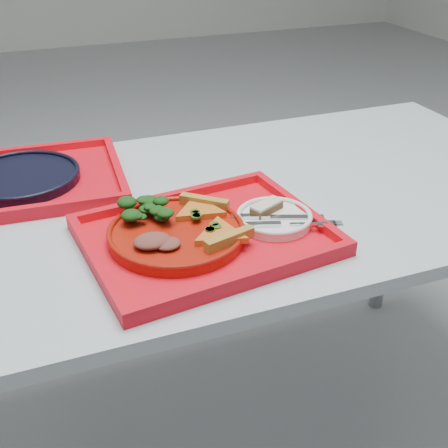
{
  "coord_description": "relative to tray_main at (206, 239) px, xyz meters",
  "views": [
    {
      "loc": [
        -0.41,
        -1.04,
        1.33
      ],
      "look_at": [
        -0.07,
        -0.17,
        0.78
      ],
      "focal_mm": 45.0,
      "sensor_mm": 36.0,
      "label": 1
    }
  ],
  "objects": [
    {
      "name": "knife",
      "position": [
        0.15,
        -0.01,
        0.02
      ],
      "size": [
        0.18,
        0.08,
        0.01
      ],
      "primitive_type": "cube",
      "rotation": [
        0.0,
        0.0,
        -0.35
      ],
      "color": "silver",
      "rests_on": "side_plate"
    },
    {
      "name": "pizza_slice_a",
      "position": [
        0.02,
        -0.04,
        0.03
      ],
      "size": [
        0.13,
        0.14,
        0.02
      ],
      "primitive_type": null,
      "rotation": [
        0.0,
        0.0,
        1.83
      ],
      "color": "orange",
      "rests_on": "dinner_plate"
    },
    {
      "name": "ground",
      "position": [
        0.11,
        0.17,
        -0.76
      ],
      "size": [
        10.0,
        10.0,
        0.0
      ],
      "primitive_type": "plane",
      "color": "gray",
      "rests_on": "ground"
    },
    {
      "name": "dessert_bar",
      "position": [
        0.14,
        0.02,
        0.03
      ],
      "size": [
        0.08,
        0.06,
        0.02
      ],
      "rotation": [
        0.0,
        0.0,
        0.43
      ],
      "color": "#522F1B",
      "rests_on": "side_plate"
    },
    {
      "name": "tray_far",
      "position": [
        -0.31,
        0.38,
        0.0
      ],
      "size": [
        0.47,
        0.38,
        0.01
      ],
      "primitive_type": "cube",
      "rotation": [
        0.0,
        0.0,
        -0.06
      ],
      "color": "red",
      "rests_on": "table"
    },
    {
      "name": "navy_plate",
      "position": [
        -0.31,
        0.38,
        0.01
      ],
      "size": [
        0.26,
        0.26,
        0.02
      ],
      "primitive_type": "cylinder",
      "color": "black",
      "rests_on": "tray_far"
    },
    {
      "name": "table",
      "position": [
        0.11,
        0.17,
        -0.08
      ],
      "size": [
        1.6,
        0.8,
        0.75
      ],
      "color": "#B3BEC9",
      "rests_on": "ground"
    },
    {
      "name": "side_plate",
      "position": [
        0.15,
        0.0,
        0.01
      ],
      "size": [
        0.15,
        0.15,
        0.01
      ],
      "primitive_type": "cylinder",
      "color": "white",
      "rests_on": "tray_main"
    },
    {
      "name": "fork",
      "position": [
        0.16,
        -0.04,
        0.02
      ],
      "size": [
        0.18,
        0.08,
        0.01
      ],
      "primitive_type": "cube",
      "rotation": [
        0.0,
        0.0,
        -0.32
      ],
      "color": "silver",
      "rests_on": "side_plate"
    },
    {
      "name": "meat_portion",
      "position": [
        -0.11,
        -0.02,
        0.03
      ],
      "size": [
        0.07,
        0.05,
        0.02
      ],
      "primitive_type": "ellipsoid",
      "color": "brown",
      "rests_on": "dinner_plate"
    },
    {
      "name": "pizza_slice_b",
      "position": [
        0.01,
        0.06,
        0.03
      ],
      "size": [
        0.15,
        0.15,
        0.02
      ],
      "primitive_type": null,
      "rotation": [
        0.0,
        0.0,
        4.01
      ],
      "color": "orange",
      "rests_on": "dinner_plate"
    },
    {
      "name": "dinner_plate",
      "position": [
        -0.05,
        0.01,
        0.02
      ],
      "size": [
        0.26,
        0.26,
        0.02
      ],
      "primitive_type": "cylinder",
      "color": "#9A170A",
      "rests_on": "tray_main"
    },
    {
      "name": "tray_main",
      "position": [
        0.0,
        0.0,
        0.0
      ],
      "size": [
        0.49,
        0.4,
        0.01
      ],
      "primitive_type": "cube",
      "rotation": [
        0.0,
        0.0,
        0.12
      ],
      "color": "red",
      "rests_on": "table"
    },
    {
      "name": "salad_heap",
      "position": [
        -0.09,
        0.07,
        0.05
      ],
      "size": [
        0.09,
        0.08,
        0.04
      ],
      "primitive_type": "ellipsoid",
      "color": "black",
      "rests_on": "dinner_plate"
    }
  ]
}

